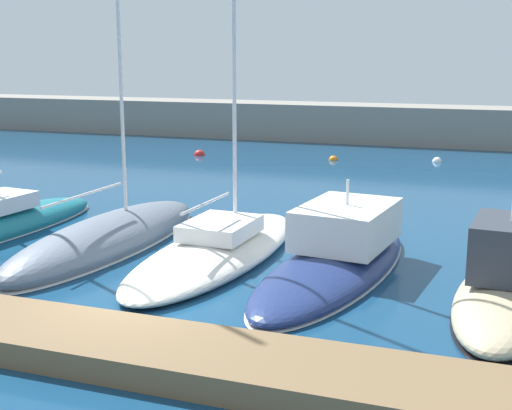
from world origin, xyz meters
TOP-DOWN VIEW (x-y plane):
  - ground_plane at (0.00, 0.00)m, footprint 120.00×120.00m
  - dock_pier at (0.00, -2.06)m, footprint 20.30×2.20m
  - breakwater_seawall at (0.00, 33.85)m, footprint 108.00×3.86m
  - sailboat_slate_second at (-3.87, 4.99)m, footprint 2.94×9.92m
  - sailboat_ivory_third at (-0.20, 5.02)m, footprint 3.39×9.84m
  - motorboat_navy_fourth at (3.40, 4.94)m, footprint 3.80×9.59m
  - motorboat_sand_fifth at (7.77, 3.45)m, footprint 2.77×6.87m
  - mooring_buoy_white at (4.07, 26.19)m, footprint 0.52×0.52m
  - mooring_buoy_red at (-9.38, 24.03)m, footprint 0.65×0.65m
  - mooring_buoy_orange at (-1.49, 24.84)m, footprint 0.51×0.51m

SIDE VIEW (x-z plane):
  - ground_plane at x=0.00m, z-range 0.00..0.00m
  - mooring_buoy_white at x=4.07m, z-range -0.26..0.26m
  - mooring_buoy_red at x=-9.38m, z-range -0.32..0.32m
  - mooring_buoy_orange at x=-1.49m, z-range -0.26..0.26m
  - dock_pier at x=0.00m, z-range 0.00..0.53m
  - sailboat_slate_second at x=-3.87m, z-range -8.88..9.48m
  - sailboat_ivory_third at x=-0.20m, z-range -8.07..8.70m
  - motorboat_navy_fourth at x=3.40m, z-range -0.95..1.81m
  - motorboat_sand_fifth at x=7.77m, z-range -1.04..2.06m
  - breakwater_seawall at x=0.00m, z-range 0.00..2.50m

